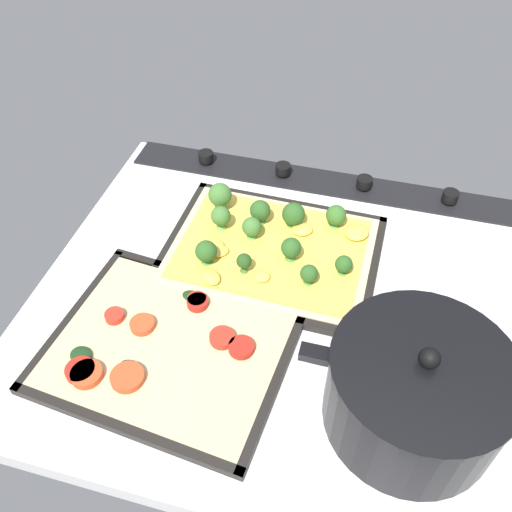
% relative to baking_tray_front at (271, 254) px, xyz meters
% --- Properties ---
extents(ground_plane, '(0.75, 0.64, 0.03)m').
position_rel_baking_tray_front_xyz_m(ground_plane, '(-0.05, 0.08, -0.02)').
color(ground_plane, white).
extents(stove_control_panel, '(0.72, 0.07, 0.03)m').
position_rel_baking_tray_front_xyz_m(stove_control_panel, '(-0.05, -0.20, 0.00)').
color(stove_control_panel, black).
rests_on(stove_control_panel, ground_plane).
extents(baking_tray_front, '(0.34, 0.26, 0.01)m').
position_rel_baking_tray_front_xyz_m(baking_tray_front, '(0.00, 0.00, 0.00)').
color(baking_tray_front, black).
rests_on(baking_tray_front, ground_plane).
extents(broccoli_pizza, '(0.32, 0.24, 0.06)m').
position_rel_baking_tray_front_xyz_m(broccoli_pizza, '(0.00, -0.01, 0.02)').
color(broccoli_pizza, beige).
rests_on(broccoli_pizza, baking_tray_front).
extents(baking_tray_back, '(0.34, 0.29, 0.01)m').
position_rel_baking_tray_front_xyz_m(baking_tray_back, '(0.09, 0.21, 0.00)').
color(baking_tray_back, black).
rests_on(baking_tray_back, ground_plane).
extents(veggie_pizza_back, '(0.32, 0.27, 0.02)m').
position_rel_baking_tray_front_xyz_m(veggie_pizza_back, '(0.09, 0.21, 0.01)').
color(veggie_pizza_back, '#CEB485').
rests_on(veggie_pizza_back, baking_tray_back).
extents(cooking_pot, '(0.28, 0.21, 0.14)m').
position_rel_baking_tray_front_xyz_m(cooking_pot, '(-0.23, 0.23, 0.05)').
color(cooking_pot, black).
rests_on(cooking_pot, ground_plane).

